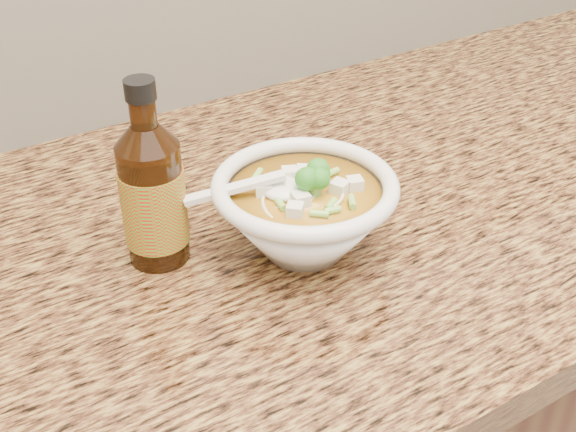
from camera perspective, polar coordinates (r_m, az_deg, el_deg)
counter_slab at (r=0.84m, az=1.02°, el=-0.08°), size 4.00×0.68×0.04m
soup_bowl at (r=0.73m, az=1.30°, el=0.18°), size 0.21×0.19×0.10m
hot_sauce_bottle at (r=0.72m, az=-10.62°, el=1.60°), size 0.07×0.07×0.20m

